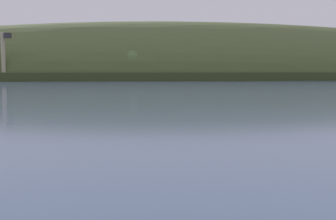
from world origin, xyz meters
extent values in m
cube|color=#35401E|center=(20.68, 218.78, 1.61)|extent=(512.96, 97.61, 3.23)
ellipsoid|color=#4C5B33|center=(38.74, 244.13, 0.00)|extent=(412.07, 113.66, 56.58)
sphere|color=#56703D|center=(7.81, 206.81, 7.29)|extent=(11.60, 11.60, 11.60)
cube|color=#4C4C51|center=(-43.74, 205.02, 1.00)|extent=(5.04, 5.04, 2.00)
cylinder|color=#BCB293|center=(-43.74, 205.02, 10.56)|extent=(1.71, 1.71, 17.13)
cube|color=#333338|center=(-41.69, 204.02, 17.76)|extent=(2.88, 3.05, 2.06)
camera|label=1|loc=(-10.75, 10.96, 4.09)|focal=49.70mm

